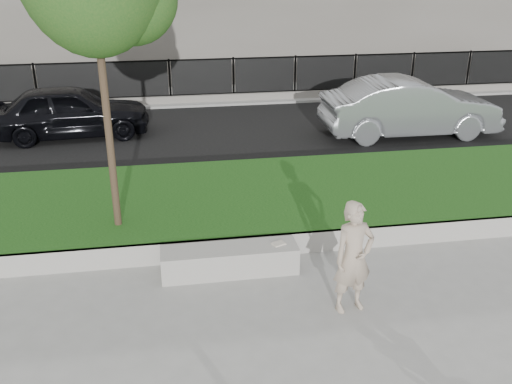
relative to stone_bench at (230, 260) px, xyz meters
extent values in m
plane|color=gray|center=(-0.06, -0.58, -0.23)|extent=(90.00, 90.00, 0.00)
cube|color=black|center=(-0.06, 2.42, -0.03)|extent=(34.00, 4.00, 0.40)
cube|color=#9F9D95|center=(-0.06, 0.46, -0.03)|extent=(34.00, 0.08, 0.40)
cube|color=black|center=(-0.06, 7.92, -0.21)|extent=(34.00, 7.00, 0.04)
cube|color=gray|center=(-0.06, 12.42, -0.17)|extent=(34.00, 3.00, 0.12)
cube|color=slate|center=(-0.06, 11.42, 0.01)|extent=(32.00, 0.30, 0.24)
cube|color=black|center=(-0.06, 11.42, 0.64)|extent=(32.00, 0.04, 1.50)
cube|color=black|center=(-0.06, 11.42, 1.34)|extent=(32.00, 0.05, 0.05)
cube|color=black|center=(-0.06, 11.42, 0.14)|extent=(32.00, 0.05, 0.05)
cube|color=#9F9D95|center=(0.00, 0.00, 0.00)|extent=(2.27, 0.57, 0.46)
imported|color=tan|center=(1.66, -1.33, 0.64)|extent=(0.71, 0.54, 1.74)
cube|color=beige|center=(0.83, -0.01, 0.24)|extent=(0.25, 0.22, 0.02)
cylinder|color=#38281C|center=(-1.88, 1.35, 2.87)|extent=(0.13, 0.13, 5.40)
imported|color=black|center=(-3.57, 8.17, 0.56)|extent=(4.53, 2.13, 1.50)
imported|color=gray|center=(6.02, 6.73, 0.63)|extent=(5.02, 1.79, 1.65)
camera|label=1|loc=(-0.92, -8.26, 4.75)|focal=40.00mm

